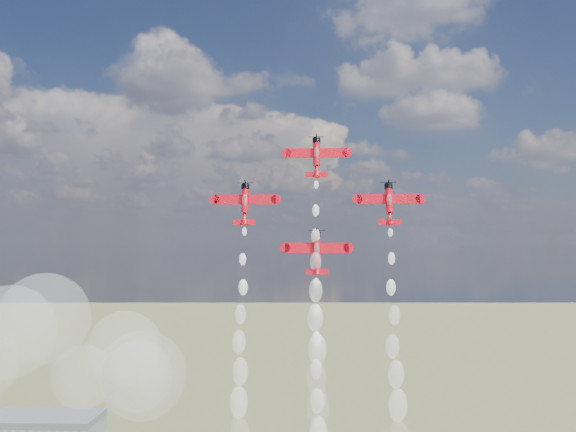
# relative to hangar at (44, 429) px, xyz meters

# --- Properties ---
(hangar) EXTENTS (50.00, 28.00, 13.00)m
(hangar) POSITION_rel_hangar_xyz_m (0.00, 0.00, 0.00)
(hangar) COLOR gray
(hangar) RESTS_ON ground
(plane_lead) EXTENTS (13.07, 5.14, 9.14)m
(plane_lead) POSITION_rel_hangar_xyz_m (126.02, -164.24, 105.28)
(plane_lead) COLOR red
(plane_lead) RESTS_ON ground
(plane_left) EXTENTS (13.07, 5.14, 9.14)m
(plane_left) POSITION_rel_hangar_xyz_m (110.95, -167.09, 95.12)
(plane_left) COLOR red
(plane_left) RESTS_ON ground
(plane_right) EXTENTS (13.07, 5.14, 9.14)m
(plane_right) POSITION_rel_hangar_xyz_m (141.09, -167.09, 95.12)
(plane_right) COLOR red
(plane_right) RESTS_ON ground
(plane_slot) EXTENTS (13.07, 5.14, 9.14)m
(plane_slot) POSITION_rel_hangar_xyz_m (126.02, -169.95, 84.97)
(plane_slot) COLOR red
(plane_slot) RESTS_ON ground
(smoke_trail_lead) EXTENTS (5.22, 18.65, 57.69)m
(smoke_trail_lead) POSITION_rel_hangar_xyz_m (126.10, -178.02, 55.71)
(smoke_trail_lead) COLOR white
(smoke_trail_lead) RESTS_ON plane_lead
(drifted_smoke_cloud) EXTENTS (74.14, 33.08, 46.53)m
(drifted_smoke_cloud) POSITION_rel_hangar_xyz_m (55.46, -159.81, 64.03)
(drifted_smoke_cloud) COLOR white
(drifted_smoke_cloud) RESTS_ON ground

